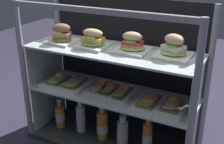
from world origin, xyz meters
TOP-DOWN VIEW (x-y plane):
  - ground_plane at (0.00, 0.00)m, footprint 6.00×6.00m
  - case_base_deck at (0.00, 0.00)m, footprint 1.11×0.41m
  - case_frame at (0.00, 0.10)m, footprint 1.11×0.41m
  - riser_lower_tier at (0.00, 0.00)m, footprint 1.04×0.34m
  - shelf_lower_glass at (0.00, 0.00)m, footprint 1.05×0.36m
  - riser_upper_tier at (0.00, 0.00)m, footprint 1.04×0.34m
  - shelf_upper_glass at (0.00, 0.00)m, footprint 1.05×0.36m
  - plated_roll_sandwich_far_right at (-0.35, -0.02)m, footprint 0.17×0.17m
  - plated_roll_sandwich_near_left_corner at (-0.12, -0.01)m, footprint 0.18×0.18m
  - plated_roll_sandwich_center at (0.12, 0.03)m, footprint 0.19×0.19m
  - plated_roll_sandwich_near_right_corner at (0.35, 0.04)m, footprint 0.20×0.20m
  - open_sandwich_tray_far_left at (-0.33, -0.03)m, footprint 0.29×0.24m
  - open_sandwich_tray_near_left_corner at (-0.01, 0.01)m, footprint 0.29×0.25m
  - open_sandwich_tray_right_of_center at (0.32, -0.03)m, footprint 0.29×0.25m
  - juice_bottle_front_fourth at (-0.40, -0.04)m, footprint 0.06×0.06m
  - juice_bottle_front_left_end at (-0.23, -0.02)m, footprint 0.06×0.06m
  - juice_bottle_front_right_end at (-0.06, -0.02)m, footprint 0.07×0.07m
  - juice_bottle_back_right at (0.09, -0.02)m, footprint 0.07×0.07m
  - juice_bottle_near_post at (0.25, -0.01)m, footprint 0.06×0.06m

SIDE VIEW (x-z plane):
  - ground_plane at x=0.00m, z-range -0.02..0.00m
  - case_base_deck at x=0.00m, z-range 0.00..0.04m
  - juice_bottle_back_right at x=0.09m, z-range 0.01..0.23m
  - juice_bottle_front_fourth at x=-0.40m, z-range 0.01..0.23m
  - juice_bottle_front_right_end at x=-0.06m, z-range 0.01..0.26m
  - juice_bottle_near_post at x=0.25m, z-range 0.01..0.26m
  - juice_bottle_front_left_end at x=-0.23m, z-range 0.02..0.26m
  - riser_lower_tier at x=0.00m, z-range 0.04..0.37m
  - shelf_lower_glass at x=0.00m, z-range 0.37..0.38m
  - open_sandwich_tray_near_left_corner at x=-0.01m, z-range 0.37..0.43m
  - open_sandwich_tray_far_left at x=-0.33m, z-range 0.37..0.43m
  - open_sandwich_tray_right_of_center at x=0.32m, z-range 0.37..0.43m
  - case_frame at x=0.00m, z-range 0.04..0.98m
  - riser_upper_tier at x=0.00m, z-range 0.38..0.65m
  - shelf_upper_glass at x=0.00m, z-range 0.65..0.66m
  - plated_roll_sandwich_center at x=0.12m, z-range 0.64..0.76m
  - plated_roll_sandwich_near_left_corner at x=-0.12m, z-range 0.65..0.76m
  - plated_roll_sandwich_near_right_corner at x=0.35m, z-range 0.64..0.77m
  - plated_roll_sandwich_far_right at x=-0.35m, z-range 0.65..0.77m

